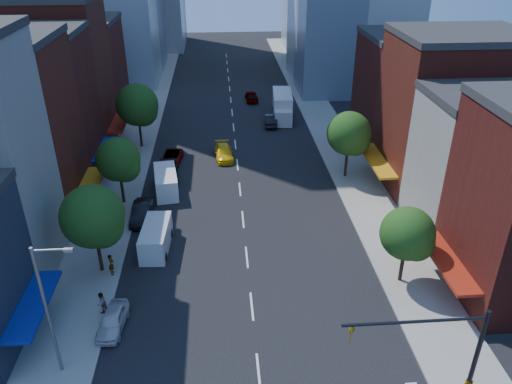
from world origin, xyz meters
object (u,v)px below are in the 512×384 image
Objects in this scene: traffic_car_oncoming at (271,120)px; traffic_car_far at (252,96)px; cargo_van_far at (166,182)px; parked_car_third at (171,158)px; parked_car_rear at (169,173)px; pedestrian_far at (101,303)px; parked_car_second at (142,212)px; pedestrian_near at (111,264)px; parked_car_front at (113,320)px; cargo_van_near at (156,239)px; taxi at (224,153)px; box_truck at (282,107)px.

traffic_car_far is (-1.89, 10.86, 0.00)m from traffic_car_oncoming.
parked_car_third is at bearing 82.33° from cargo_van_far.
pedestrian_far is (-3.00, -20.96, 0.26)m from parked_car_rear.
parked_car_second is 5.47m from cargo_van_far.
pedestrian_near reaches higher than parked_car_second.
parked_car_front is 19.48m from cargo_van_far.
taxi is at bearing 75.19° from cargo_van_near.
pedestrian_near is at bearing -116.89° from taxi.
cargo_van_far is (0.02, -3.12, 0.42)m from parked_car_rear.
traffic_car_oncoming is 2.82× the size of pedestrian_far.
parked_car_third is 0.82× the size of cargo_van_far.
taxi is at bearing -25.65° from pedestrian_near.
parked_car_second is at bearing -11.33° from pedestrian_near.
parked_car_front is at bearing 60.33° from pedestrian_far.
parked_car_front is 0.74× the size of cargo_van_near.
parked_car_rear is at bearing -144.55° from taxi.
parked_car_second is at bearing 62.43° from traffic_car_oncoming.
taxi is 0.56× the size of box_truck.
cargo_van_far is (0.03, 10.22, 0.03)m from cargo_van_near.
cargo_van_near is at bearing 83.20° from parked_car_front.
taxi is at bearing 45.65° from cargo_van_far.
parked_car_front is at bearing -100.67° from parked_car_rear.
traffic_car_far is at bearing -20.69° from pedestrian_near.
traffic_car_oncoming is (12.58, 18.46, -0.37)m from cargo_van_far.
parked_car_third is 16.89m from traffic_car_oncoming.
box_truck is at bearing 113.16° from traffic_car_far.
parked_car_second is 0.87× the size of cargo_van_near.
parked_car_second is at bearing -91.65° from parked_car_third.
box_truck is (3.80, -7.91, 0.86)m from traffic_car_far.
parked_car_second reaches higher than parked_car_third.
traffic_car_oncoming is 1.03× the size of traffic_car_far.
parked_car_second is 2.84× the size of pedestrian_far.
pedestrian_far is at bearing -113.23° from taxi.
cargo_van_far is 1.22× the size of traffic_car_oncoming.
parked_car_rear is 0.87× the size of cargo_van_far.
box_truck is 39.07m from pedestrian_near.
cargo_van_far is 31.21m from traffic_car_far.
parked_car_second is 0.53× the size of box_truck.
box_truck is at bearing 51.13° from parked_car_third.
cargo_van_far is 3.18× the size of pedestrian_near.
parked_car_third is (1.82, 12.34, -0.12)m from parked_car_second.
traffic_car_oncoming is (12.60, 28.68, -0.34)m from cargo_van_near.
taxi is 23.37m from pedestrian_near.
box_truck is (14.51, 14.21, 0.98)m from parked_car_third.
traffic_car_oncoming is (12.60, 11.26, 0.11)m from parked_car_third.
parked_car_front is 40.54m from traffic_car_oncoming.
parked_car_second is 12.48m from parked_car_third.
parked_car_front is 28.57m from taxi.
box_truck is at bearing -119.15° from traffic_car_oncoming.
parked_car_rear is 1.00× the size of taxi.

